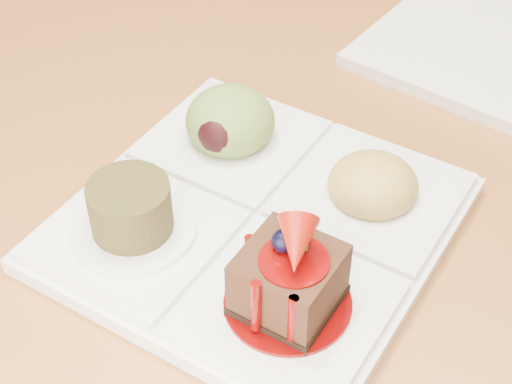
% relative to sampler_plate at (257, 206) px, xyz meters
% --- Properties ---
extents(ground, '(6.00, 6.00, 0.00)m').
position_rel_sampler_plate_xyz_m(ground, '(-0.07, 0.58, -0.77)').
color(ground, '#4F2F16').
extents(sampler_plate, '(0.27, 0.27, 0.09)m').
position_rel_sampler_plate_xyz_m(sampler_plate, '(0.00, 0.00, 0.00)').
color(sampler_plate, white).
rests_on(sampler_plate, dining_table).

